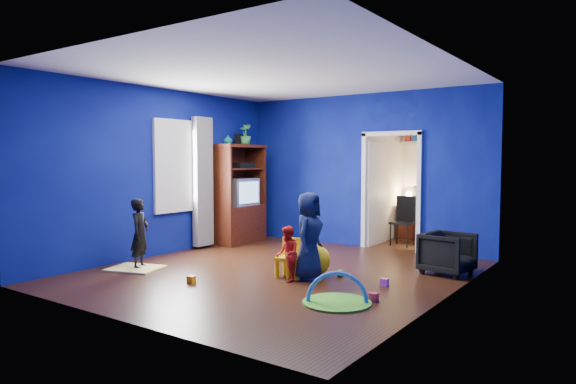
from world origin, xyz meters
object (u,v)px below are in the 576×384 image
Objects in this scene: crt_tv at (240,192)px; tv_armoire at (239,194)px; study_desk at (420,221)px; child_navy at (309,236)px; toddler_red at (287,254)px; kid_chair at (287,260)px; hopper_ball at (315,260)px; folding_chair at (402,222)px; armchair at (448,253)px; play_mat at (337,302)px; vase at (228,140)px; child_black at (140,234)px.

tv_armoire is at bearing 180.00° from crt_tv.
child_navy is at bearing -89.81° from study_desk.
toddler_red reaches higher than kid_chair.
folding_chair reaches higher than hopper_ball.
hopper_ball is 0.48× the size of folding_chair.
armchair is 0.96× the size of crt_tv.
child_navy is 2.76× the size of hopper_ball.
child_navy is at bearing 138.08° from play_mat.
tv_armoire reaches higher than study_desk.
armchair is at bearing -62.73° from study_desk.
toddler_red is 1.53× the size of kid_chair.
crt_tv is 0.76× the size of folding_chair.
vase is at bearing -97.59° from crt_tv.
hopper_ball is at bearing -24.68° from vase.
folding_chair is at bearing 29.13° from crt_tv.
armchair is at bearing 75.84° from play_mat.
armchair is 4.39m from tv_armoire.
tv_armoire is (-0.33, 2.71, 0.44)m from child_black.
child_black is at bearing -82.98° from tv_armoire.
vase is at bearing 96.17° from armchair.
toddler_red is 3.42m from crt_tv.
child_black is at bearing -120.28° from folding_chair.
crt_tv reaches higher than play_mat.
armchair is at bearing -5.29° from tv_armoire.
child_navy reaches higher than study_desk.
child_black is at bearing -175.20° from kid_chair.
vase is 1.11m from tv_armoire.
kid_chair is (2.18, 0.81, -0.29)m from child_black.
kid_chair is 3.47m from folding_chair.
hopper_ball reaches higher than play_mat.
hopper_ball is (2.74, -1.58, -0.80)m from crt_tv.
armchair is at bearing -5.34° from crt_tv.
crt_tv reaches higher than child_navy.
child_navy reaches higher than kid_chair.
study_desk reaches higher than kid_chair.
play_mat is (1.09, -0.55, -0.37)m from toddler_red.
folding_chair is (0.31, 3.45, 0.21)m from kid_chair.
child_navy is 3.38m from folding_chair.
play_mat is (0.97, -1.07, -0.21)m from hopper_ball.
crt_tv is 1.58× the size of hopper_ball.
crt_tv is (-4.28, 0.40, 0.71)m from armchair.
vase is 3.48m from kid_chair.
crt_tv is 3.27m from hopper_ball.
vase is 4.32m from study_desk.
folding_chair is at bearing -11.27° from child_navy.
toddler_red is 0.83× the size of folding_chair.
tv_armoire reaches higher than child_black.
tv_armoire reaches higher than hopper_ball.
child_black is at bearing -115.48° from study_desk.
toddler_red is 1.09× the size of crt_tv.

